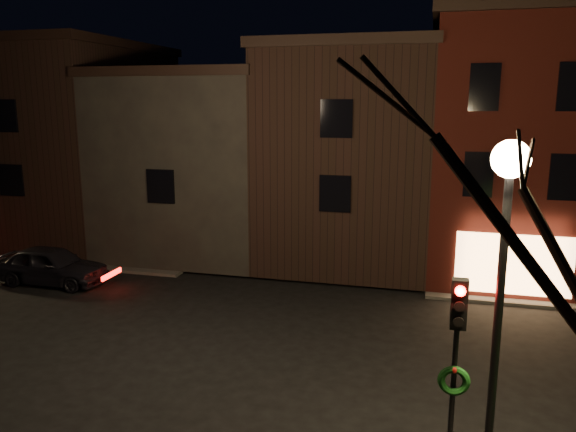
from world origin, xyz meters
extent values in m
plane|color=black|center=(0.00, 0.00, 0.00)|extent=(120.00, 120.00, 0.00)
cube|color=#2D2B28|center=(-20.00, 20.00, 0.06)|extent=(30.00, 30.00, 0.12)
cube|color=#3F0F0B|center=(8.00, 9.50, 5.12)|extent=(6.00, 8.00, 10.00)
cube|color=black|center=(8.00, 9.50, 10.37)|extent=(6.50, 8.50, 0.50)
cube|color=#FFB872|center=(8.00, 5.45, 1.42)|extent=(4.00, 0.12, 2.20)
cube|color=black|center=(1.50, 10.50, 4.62)|extent=(7.00, 10.00, 9.00)
cube|color=black|center=(1.50, 10.50, 9.32)|extent=(7.30, 10.30, 0.40)
cube|color=black|center=(-5.75, 10.50, 4.12)|extent=(7.50, 10.00, 8.00)
cube|color=black|center=(-5.75, 10.50, 8.32)|extent=(7.80, 10.30, 0.40)
cube|color=black|center=(-13.00, 10.50, 4.87)|extent=(7.00, 10.00, 9.50)
cube|color=black|center=(-13.00, 10.50, 9.82)|extent=(7.30, 10.30, 0.40)
cylinder|color=black|center=(6.20, -6.00, 3.12)|extent=(0.14, 0.14, 6.00)
sphere|color=#FFD18C|center=(6.20, -6.00, 6.30)|extent=(0.60, 0.60, 0.60)
cylinder|color=black|center=(5.60, -5.40, 2.12)|extent=(0.10, 0.10, 4.00)
cube|color=black|center=(5.60, -5.58, 3.72)|extent=(0.28, 0.22, 0.90)
cylinder|color=#FF0C07|center=(5.60, -5.70, 4.00)|extent=(0.18, 0.06, 0.18)
cylinder|color=black|center=(5.60, -5.70, 3.72)|extent=(0.18, 0.06, 0.18)
cylinder|color=black|center=(5.60, -5.70, 3.44)|extent=(0.18, 0.06, 0.18)
torus|color=#0C380F|center=(5.60, -5.49, 2.22)|extent=(0.58, 0.14, 0.58)
sphere|color=#990C0C|center=(5.60, -5.51, 2.44)|extent=(0.12, 0.12, 0.12)
imported|color=black|center=(-9.44, 3.07, 0.76)|extent=(4.48, 1.83, 1.52)
camera|label=1|loc=(5.04, -15.26, 7.20)|focal=35.00mm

